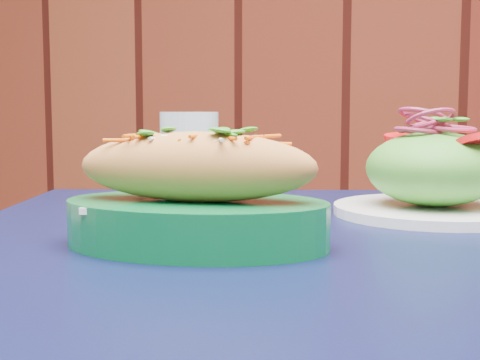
# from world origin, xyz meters

# --- Properties ---
(cafe_table) EXTENTS (0.97, 0.97, 0.75)m
(cafe_table) POSITION_xyz_m (-0.23, 1.26, 0.66)
(cafe_table) COLOR black
(cafe_table) RESTS_ON ground
(banh_mi_basket) EXTENTS (0.26, 0.18, 0.12)m
(banh_mi_basket) POSITION_xyz_m (-0.34, 1.17, 0.80)
(banh_mi_basket) COLOR #075F2D
(banh_mi_basket) RESTS_ON cafe_table
(salad_plate) EXTENTS (0.25, 0.25, 0.13)m
(salad_plate) POSITION_xyz_m (-0.12, 1.43, 0.80)
(salad_plate) COLOR white
(salad_plate) RESTS_ON cafe_table
(water_glass) EXTENTS (0.08, 0.08, 0.13)m
(water_glass) POSITION_xyz_m (-0.44, 1.43, 0.81)
(water_glass) COLOR silver
(water_glass) RESTS_ON cafe_table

